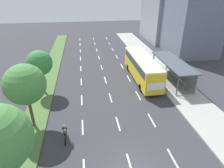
{
  "coord_description": "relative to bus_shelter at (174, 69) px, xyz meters",
  "views": [
    {
      "loc": [
        -2.95,
        -9.23,
        12.15
      ],
      "look_at": [
        0.39,
        12.1,
        1.2
      ],
      "focal_mm": 30.78,
      "sensor_mm": 36.0,
      "label": 1
    }
  ],
  "objects": [
    {
      "name": "bus",
      "position": [
        -4.28,
        1.28,
        0.2
      ],
      "size": [
        2.54,
        11.29,
        3.37
      ],
      "color": "yellow",
      "rests_on": "ground"
    },
    {
      "name": "lane_divider_left",
      "position": [
        -13.03,
        4.3,
        -1.86
      ],
      "size": [
        0.14,
        47.77,
        0.01
      ],
      "color": "white",
      "rests_on": "ground"
    },
    {
      "name": "bus_shelter",
      "position": [
        0.0,
        0.0,
        0.0
      ],
      "size": [
        2.9,
        9.4,
        2.86
      ],
      "color": "gray",
      "rests_on": "sidewalk_right"
    },
    {
      "name": "lane_divider_center",
      "position": [
        -9.53,
        4.3,
        -1.86
      ],
      "size": [
        0.14,
        47.77,
        0.01
      ],
      "color": "white",
      "rests_on": "ground"
    },
    {
      "name": "cyclist",
      "position": [
        -14.51,
        -9.97,
        -1.08
      ],
      "size": [
        0.46,
        1.82,
        1.71
      ],
      "color": "black",
      "rests_on": "ground"
    },
    {
      "name": "median_tree_third",
      "position": [
        -17.7,
        -0.79,
        2.18
      ],
      "size": [
        3.05,
        3.05,
        5.48
      ],
      "color": "brown",
      "rests_on": "median_strip"
    },
    {
      "name": "sidewalk_right",
      "position": [
        -0.28,
        5.91,
        -1.79
      ],
      "size": [
        4.5,
        52.0,
        0.15
      ],
      "primitive_type": "cube",
      "color": "#ADAAA3",
      "rests_on": "ground"
    },
    {
      "name": "lane_divider_right",
      "position": [
        -6.03,
        4.3,
        -1.86
      ],
      "size": [
        0.14,
        47.77,
        0.01
      ],
      "color": "white",
      "rests_on": "ground"
    },
    {
      "name": "median_strip",
      "position": [
        -17.83,
        5.91,
        -1.81
      ],
      "size": [
        2.6,
        52.0,
        0.12
      ],
      "primitive_type": "cube",
      "color": "#4C7038",
      "rests_on": "ground"
    },
    {
      "name": "median_tree_second",
      "position": [
        -17.66,
        -7.49,
        2.71
      ],
      "size": [
        3.64,
        3.64,
        6.29
      ],
      "color": "brown",
      "rests_on": "median_strip"
    },
    {
      "name": "building_near_right",
      "position": [
        8.57,
        12.25,
        6.28
      ],
      "size": [
        8.24,
        10.25,
        16.31
      ],
      "primitive_type": "cube",
      "color": "slate",
      "rests_on": "ground"
    }
  ]
}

